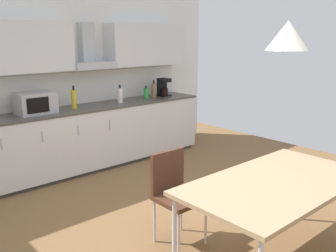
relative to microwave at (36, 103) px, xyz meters
name	(u,v)px	position (x,y,z in m)	size (l,w,h in m)	color
ground_plane	(197,252)	(0.33, -2.64, -1.07)	(7.58, 8.87, 0.02)	brown
wall_back	(47,81)	(0.33, 0.36, 0.23)	(6.06, 0.10, 2.58)	white
kitchen_counter	(99,135)	(0.92, 0.00, -0.60)	(3.51, 0.65, 0.92)	#333333
backsplash_tile	(86,87)	(0.92, 0.30, 0.10)	(3.49, 0.02, 0.48)	silver
upper_wall_cabinets	(90,46)	(0.92, 0.15, 0.71)	(3.49, 0.40, 0.66)	silver
microwave	(36,103)	(0.00, 0.00, 0.00)	(0.48, 0.35, 0.28)	#ADADB2
coffee_maker	(163,87)	(2.23, 0.03, 0.01)	(0.18, 0.19, 0.30)	black
bottle_yellow	(74,99)	(0.55, 0.01, 0.00)	(0.07, 0.07, 0.32)	yellow
bottle_white	(120,95)	(1.29, -0.06, -0.02)	(0.08, 0.08, 0.28)	white
bottle_brown	(154,90)	(1.98, -0.02, -0.02)	(0.08, 0.08, 0.29)	brown
bottle_green	(146,93)	(1.85, 0.02, -0.05)	(0.08, 0.08, 0.20)	green
dining_table	(277,185)	(0.69, -3.19, -0.35)	(1.68, 0.91, 0.76)	tan
chair_far_left	(174,188)	(0.31, -2.36, -0.53)	(0.41, 0.41, 0.87)	#4C2D1E
pendant_lamp	(288,36)	(0.69, -3.19, 0.86)	(0.32, 0.32, 0.22)	silver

